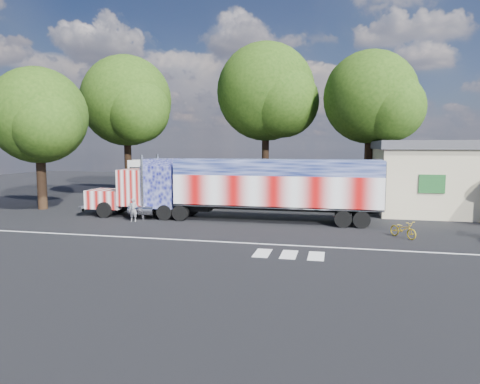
% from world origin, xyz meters
% --- Properties ---
extents(ground, '(100.00, 100.00, 0.00)m').
position_xyz_m(ground, '(0.00, 0.00, 0.00)').
color(ground, black).
extents(lane_markings, '(30.00, 2.67, 0.01)m').
position_xyz_m(lane_markings, '(1.71, -3.77, 0.01)').
color(lane_markings, silver).
rests_on(lane_markings, ground).
extents(semi_truck, '(19.99, 3.16, 4.26)m').
position_xyz_m(semi_truck, '(-0.21, 3.47, 2.19)').
color(semi_truck, black).
rests_on(semi_truck, ground).
extents(coach_bus, '(12.46, 2.90, 3.62)m').
position_xyz_m(coach_bus, '(-5.12, 11.15, 1.88)').
color(coach_bus, silver).
rests_on(coach_bus, ground).
extents(woman, '(0.58, 0.41, 1.49)m').
position_xyz_m(woman, '(-6.69, 1.50, 0.74)').
color(woman, slate).
rests_on(woman, ground).
extents(bicycle, '(1.56, 1.73, 0.91)m').
position_xyz_m(bicycle, '(9.48, 0.05, 0.46)').
color(bicycle, gold).
rests_on(bicycle, ground).
extents(tree_n_mid, '(10.01, 9.53, 14.87)m').
position_xyz_m(tree_n_mid, '(-0.79, 18.60, 10.03)').
color(tree_n_mid, black).
rests_on(tree_n_mid, ground).
extents(tree_w_a, '(7.55, 7.19, 10.71)m').
position_xyz_m(tree_w_a, '(-15.90, 4.93, 7.06)').
color(tree_w_a, black).
rests_on(tree_w_a, ground).
extents(tree_ne_a, '(8.36, 7.96, 12.98)m').
position_xyz_m(tree_ne_a, '(8.81, 15.43, 8.94)').
color(tree_ne_a, black).
rests_on(tree_ne_a, ground).
extents(tree_nw_a, '(9.26, 8.82, 13.66)m').
position_xyz_m(tree_nw_a, '(-14.22, 15.74, 9.19)').
color(tree_nw_a, black).
rests_on(tree_nw_a, ground).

